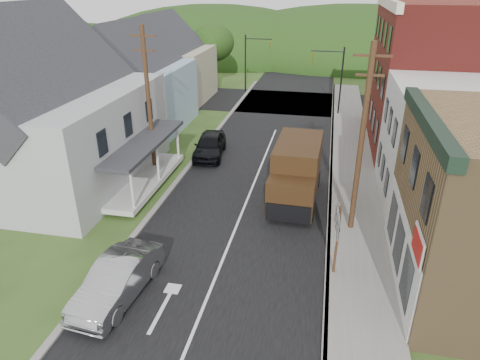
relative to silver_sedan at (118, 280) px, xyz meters
The scene contains 24 objects.
ground 4.87m from the silver_sedan, 45.35° to the left, with size 120.00×120.00×0.00m, color #2D4719.
road 13.86m from the silver_sedan, 75.87° to the left, with size 9.00×90.00×0.02m, color black.
cross_road 30.62m from the silver_sedan, 83.66° to the left, with size 60.00×9.00×0.02m, color black.
sidewalk_right 14.73m from the silver_sedan, 50.91° to the left, with size 2.80×55.00×0.15m, color slate.
curb_right 13.92m from the silver_sedan, 55.23° to the left, with size 0.20×55.00×0.15m, color slate.
curb_left 11.51m from the silver_sedan, 96.35° to the left, with size 0.30×55.00×0.12m, color slate.
storefront_white 18.46m from the silver_sedan, 36.65° to the left, with size 8.00×7.00×6.50m, color silver.
storefront_red 25.50m from the silver_sedan, 54.29° to the left, with size 8.00×12.00×10.00m, color maroon.
house_gray 13.23m from the silver_sedan, 132.46° to the left, with size 10.20×12.24×8.35m.
house_blue 21.99m from the silver_sedan, 110.47° to the left, with size 7.14×8.16×7.28m.
house_cream 30.66m from the silver_sedan, 105.43° to the left, with size 7.14×8.16×7.28m.
utility_pole_right 11.98m from the silver_sedan, 37.63° to the left, with size 1.60×0.26×9.00m.
utility_pole_left 12.46m from the silver_sedan, 105.28° to the left, with size 1.60×0.26×9.00m.
traffic_signal_right 28.15m from the silver_sedan, 74.08° to the left, with size 2.87×0.20×6.00m.
traffic_signal_left 34.06m from the silver_sedan, 91.56° to the left, with size 2.87×0.20×6.00m.
tree_left_b 20.98m from the silver_sedan, 131.45° to the left, with size 4.80×4.80×6.94m.
tree_left_c 28.62m from the silver_sedan, 123.70° to the left, with size 5.80×5.80×8.41m.
tree_left_d 36.10m from the silver_sedan, 99.02° to the left, with size 4.80×4.80×6.94m.
forested_ridge 58.52m from the silver_sedan, 86.69° to the left, with size 90.00×30.00×16.00m, color #183610.
silver_sedan is the anchor object (origin of this frame).
dark_sedan 14.84m from the silver_sedan, 91.63° to the left, with size 1.90×4.72×1.61m, color black.
delivery_van 11.26m from the silver_sedan, 57.79° to the left, with size 2.61×5.96×3.29m.
route_sign_cluster 8.81m from the silver_sedan, 20.79° to the left, with size 0.21×1.79×3.12m.
warning_sign 8.85m from the silver_sedan, 21.80° to the left, with size 0.14×0.76×2.74m.
Camera 1 is at (3.91, -15.41, 11.29)m, focal length 32.00 mm.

